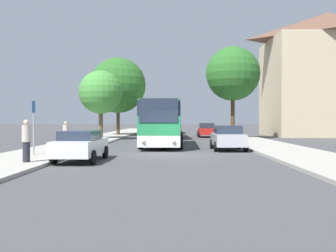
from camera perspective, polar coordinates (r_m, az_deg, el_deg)
ground_plane at (r=21.59m, az=0.12°, el=-4.23°), size 300.00×300.00×0.00m
sidewalk_left at (r=22.76m, az=-17.83°, el=-3.82°), size 4.00×120.00×0.15m
sidewalk_right at (r=22.61m, az=18.20°, el=-3.85°), size 4.00×120.00×0.15m
building_right_background at (r=51.20m, az=22.30°, el=6.98°), size 14.27×10.96×14.83m
bus_front at (r=28.79m, az=-0.73°, el=0.51°), size 3.06×10.99×3.24m
bus_middle at (r=42.03m, az=-0.45°, el=0.79°), size 3.05×11.35×3.47m
bus_rear at (r=55.33m, az=-0.16°, el=0.74°), size 2.97×10.84×3.32m
parked_car_left_curb at (r=18.77m, az=-12.51°, el=-2.70°), size 1.99×4.53×1.43m
parked_car_right_near at (r=25.28m, az=8.67°, el=-1.65°), size 2.01×4.11×1.56m
parked_car_right_far at (r=43.98m, az=5.62°, el=-0.56°), size 1.97×4.36×1.58m
bus_stop_sign at (r=21.03m, az=-18.93°, el=0.70°), size 0.08×0.45×2.80m
pedestrian_waiting_near at (r=17.58m, az=-19.87°, el=-2.01°), size 0.36×0.36×1.79m
pedestrian_waiting_far at (r=25.45m, az=-14.61°, el=-1.22°), size 0.36×0.36×1.69m
tree_left_near at (r=47.83m, az=-7.26°, el=5.87°), size 6.67×6.67×9.27m
tree_left_far at (r=38.64m, az=-9.74°, el=4.84°), size 4.20×4.20×6.56m
tree_right_near at (r=40.45m, az=9.39°, el=7.48°), size 5.45×5.45×9.17m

